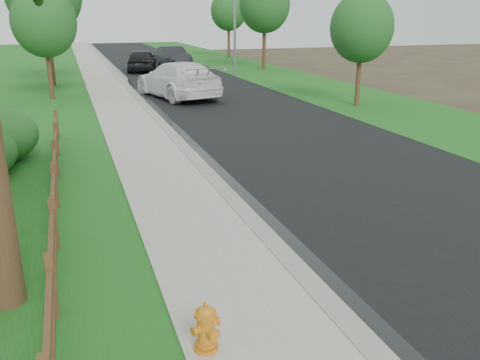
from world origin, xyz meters
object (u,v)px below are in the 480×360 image
object	(u,v)px
white_suv	(178,80)
dark_car_mid	(142,60)
fire_hydrant	(206,328)
ranch_fence	(54,201)
streetlight	(233,5)

from	to	relation	value
white_suv	dark_car_mid	distance (m)	14.10
fire_hydrant	dark_car_mid	bearing A→B (deg)	83.02
ranch_fence	streetlight	xyz separation A→B (m)	(12.14, 25.39, 4.35)
fire_hydrant	streetlight	xyz separation A→B (m)	(10.23, 30.50, 4.54)
white_suv	ranch_fence	bearing A→B (deg)	56.70
dark_car_mid	ranch_fence	bearing A→B (deg)	91.03
ranch_fence	streetlight	world-z (taller)	streetlight
ranch_fence	fire_hydrant	world-z (taller)	ranch_fence
ranch_fence	fire_hydrant	size ratio (longest dim) A/B	24.10
white_suv	streetlight	xyz separation A→B (m)	(5.97, 8.82, 3.99)
fire_hydrant	streetlight	world-z (taller)	streetlight
white_suv	streetlight	world-z (taller)	streetlight
ranch_fence	streetlight	size ratio (longest dim) A/B	1.93
white_suv	streetlight	size ratio (longest dim) A/B	0.75
white_suv	dark_car_mid	xyz separation A→B (m)	(0.12, 14.10, -0.09)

